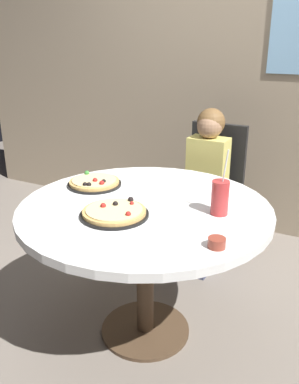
{
  "coord_description": "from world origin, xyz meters",
  "views": [
    {
      "loc": [
        0.85,
        -1.6,
        1.51
      ],
      "look_at": [
        0.0,
        0.05,
        0.8
      ],
      "focal_mm": 37.88,
      "sensor_mm": 36.0,
      "label": 1
    }
  ],
  "objects_px": {
    "chair_wooden": "(212,184)",
    "soda_cup": "(220,197)",
    "pizza_veggie": "(114,212)",
    "pizza_cheese": "(94,182)",
    "dining_table": "(145,223)",
    "sauce_bowl": "(217,243)",
    "diner_child": "(202,199)"
  },
  "relations": [
    {
      "from": "dining_table",
      "to": "soda_cup",
      "type": "bearing_deg",
      "value": 10.02
    },
    {
      "from": "diner_child",
      "to": "dining_table",
      "type": "bearing_deg",
      "value": -89.86
    },
    {
      "from": "sauce_bowl",
      "to": "pizza_cheese",
      "type": "bearing_deg",
      "value": 155.99
    },
    {
      "from": "diner_child",
      "to": "soda_cup",
      "type": "relative_size",
      "value": 3.52
    },
    {
      "from": "pizza_veggie",
      "to": "pizza_cheese",
      "type": "xyz_separation_m",
      "value": [
        -0.31,
        0.29,
        0.0
      ]
    },
    {
      "from": "pizza_cheese",
      "to": "sauce_bowl",
      "type": "height_order",
      "value": "pizza_cheese"
    },
    {
      "from": "dining_table",
      "to": "diner_child",
      "type": "xyz_separation_m",
      "value": [
        -0.0,
        0.84,
        -0.17
      ]
    },
    {
      "from": "dining_table",
      "to": "sauce_bowl",
      "type": "height_order",
      "value": "sauce_bowl"
    },
    {
      "from": "chair_wooden",
      "to": "diner_child",
      "type": "xyz_separation_m",
      "value": [
        -0.0,
        -0.18,
        -0.05
      ]
    },
    {
      "from": "dining_table",
      "to": "soda_cup",
      "type": "relative_size",
      "value": 3.98
    },
    {
      "from": "pizza_veggie",
      "to": "pizza_cheese",
      "type": "height_order",
      "value": "same"
    },
    {
      "from": "pizza_veggie",
      "to": "soda_cup",
      "type": "relative_size",
      "value": 1.03
    },
    {
      "from": "chair_wooden",
      "to": "sauce_bowl",
      "type": "distance_m",
      "value": 1.36
    },
    {
      "from": "diner_child",
      "to": "sauce_bowl",
      "type": "xyz_separation_m",
      "value": [
        0.45,
        -1.08,
        0.29
      ]
    },
    {
      "from": "chair_wooden",
      "to": "pizza_veggie",
      "type": "relative_size",
      "value": 3.01
    },
    {
      "from": "dining_table",
      "to": "pizza_cheese",
      "type": "bearing_deg",
      "value": 162.56
    },
    {
      "from": "soda_cup",
      "to": "diner_child",
      "type": "bearing_deg",
      "value": 114.66
    },
    {
      "from": "diner_child",
      "to": "pizza_cheese",
      "type": "relative_size",
      "value": 3.66
    },
    {
      "from": "pizza_veggie",
      "to": "pizza_cheese",
      "type": "relative_size",
      "value": 1.07
    },
    {
      "from": "chair_wooden",
      "to": "soda_cup",
      "type": "height_order",
      "value": "soda_cup"
    },
    {
      "from": "chair_wooden",
      "to": "soda_cup",
      "type": "relative_size",
      "value": 3.09
    },
    {
      "from": "chair_wooden",
      "to": "soda_cup",
      "type": "bearing_deg",
      "value": -69.86
    },
    {
      "from": "pizza_veggie",
      "to": "soda_cup",
      "type": "bearing_deg",
      "value": 29.65
    },
    {
      "from": "dining_table",
      "to": "pizza_veggie",
      "type": "relative_size",
      "value": 3.89
    },
    {
      "from": "dining_table",
      "to": "diner_child",
      "type": "height_order",
      "value": "diner_child"
    },
    {
      "from": "diner_child",
      "to": "pizza_veggie",
      "type": "bearing_deg",
      "value": -93.47
    },
    {
      "from": "chair_wooden",
      "to": "pizza_veggie",
      "type": "xyz_separation_m",
      "value": [
        -0.07,
        -1.19,
        0.24
      ]
    },
    {
      "from": "pizza_veggie",
      "to": "pizza_cheese",
      "type": "bearing_deg",
      "value": 136.81
    },
    {
      "from": "chair_wooden",
      "to": "dining_table",
      "type": "bearing_deg",
      "value": -90.14
    },
    {
      "from": "dining_table",
      "to": "soda_cup",
      "type": "distance_m",
      "value": 0.4
    },
    {
      "from": "pizza_cheese",
      "to": "dining_table",
      "type": "bearing_deg",
      "value": -17.44
    },
    {
      "from": "dining_table",
      "to": "diner_child",
      "type": "bearing_deg",
      "value": 90.14
    }
  ]
}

